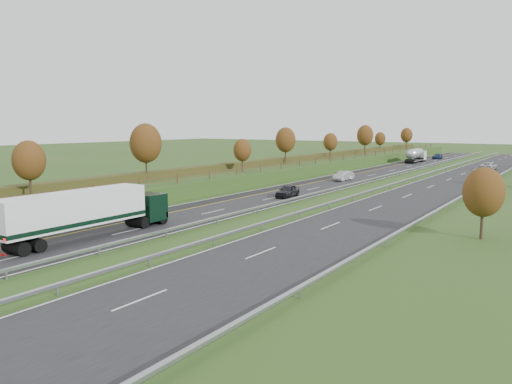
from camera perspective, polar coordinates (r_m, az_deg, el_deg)
ground at (r=79.45m, az=13.56°, el=0.63°), size 400.00×400.00×0.00m
near_carriageway at (r=87.01m, az=9.74°, el=1.35°), size 10.50×200.00×0.04m
far_carriageway at (r=81.82m, az=20.36°, el=0.58°), size 10.50×200.00×0.04m
hard_shoulder at (r=88.58m, az=7.52°, el=1.50°), size 3.00×200.00×0.04m
lane_markings at (r=84.54m, az=13.68°, el=1.08°), size 26.75×200.00×0.01m
embankment_left at (r=92.88m, az=2.39°, el=2.45°), size 12.00×200.00×2.00m
hedge_left at (r=93.80m, az=1.35°, el=3.46°), size 2.20×180.00×1.10m
fence_left at (r=90.14m, az=4.72°, el=3.38°), size 0.12×189.06×1.20m
median_barrier_near at (r=84.83m, az=13.27°, el=1.50°), size 0.32×200.00×0.71m
median_barrier_far at (r=83.22m, az=16.56°, el=1.27°), size 0.32×200.00×0.71m
outer_barrier_far at (r=80.66m, az=24.39°, el=0.71°), size 0.32×200.00×0.71m
trees_left at (r=89.49m, az=1.49°, el=5.70°), size 6.64×164.30×7.66m
box_lorry at (r=43.62m, az=-18.85°, el=-2.12°), size 2.58×16.28×4.06m
road_tanker at (r=132.81m, az=17.81°, el=4.04°), size 2.40×11.22×3.46m
car_dark_near at (r=65.54m, az=3.63°, el=0.12°), size 2.47×4.93×1.61m
car_silver_mid at (r=86.16m, az=9.96°, el=1.84°), size 2.07×5.04×1.62m
car_small_far at (r=147.84m, az=20.04°, el=3.84°), size 2.05×5.00×1.45m
car_oncoming at (r=115.97m, az=25.06°, el=2.70°), size 3.10×5.93×1.59m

